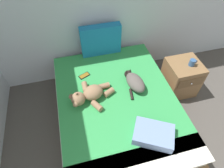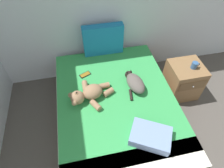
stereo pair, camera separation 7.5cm
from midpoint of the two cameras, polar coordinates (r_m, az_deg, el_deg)
bed at (r=2.52m, az=2.07°, el=-7.81°), size 1.47×1.93×0.51m
patterned_cushion at (r=2.78m, az=-1.91°, el=13.15°), size 0.57×0.12×0.46m
cat at (r=2.39m, az=7.75°, el=0.43°), size 0.25×0.44×0.15m
teddy_bear at (r=2.26m, az=-6.17°, el=-2.93°), size 0.56×0.47×0.18m
cell_phone at (r=2.58m, az=-7.27°, el=2.80°), size 0.16×0.13×0.01m
throw_pillow at (r=2.03m, az=12.58°, el=-15.11°), size 0.49×0.44×0.11m
nightstand at (r=3.02m, az=21.24°, el=1.12°), size 0.46×0.47×0.54m
mug at (r=2.83m, az=24.34°, el=5.18°), size 0.12×0.08×0.09m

